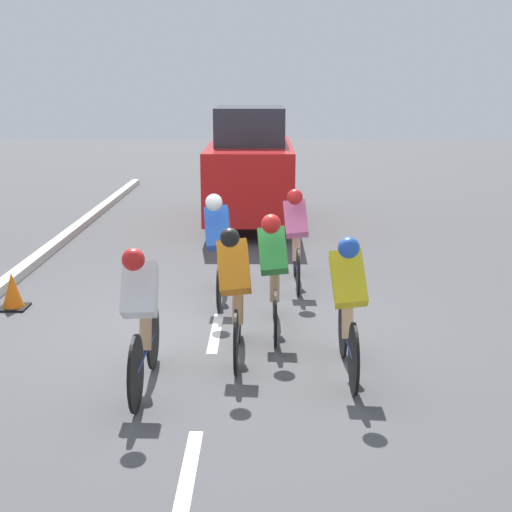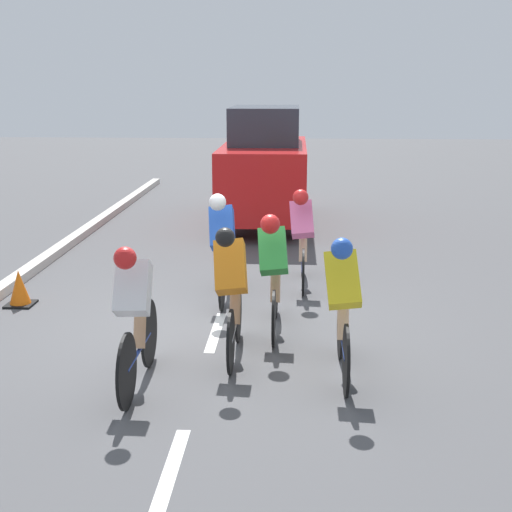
# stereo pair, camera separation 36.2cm
# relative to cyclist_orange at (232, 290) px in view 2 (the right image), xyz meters

# --- Properties ---
(ground_plane) EXTENTS (60.00, 60.00, 0.00)m
(ground_plane) POSITION_rel_cyclist_orange_xyz_m (0.27, -0.95, -0.78)
(ground_plane) COLOR #4C4C4F
(lane_stripe_near) EXTENTS (0.12, 1.40, 0.01)m
(lane_stripe_near) POSITION_rel_cyclist_orange_xyz_m (0.27, 2.38, -0.77)
(lane_stripe_near) COLOR white
(lane_stripe_near) RESTS_ON ground
(lane_stripe_mid) EXTENTS (0.12, 1.40, 0.01)m
(lane_stripe_mid) POSITION_rel_cyclist_orange_xyz_m (0.27, -0.82, -0.77)
(lane_stripe_mid) COLOR white
(lane_stripe_mid) RESTS_ON ground
(lane_stripe_far) EXTENTS (0.12, 1.40, 0.01)m
(lane_stripe_far) POSITION_rel_cyclist_orange_xyz_m (0.27, -4.02, -0.77)
(lane_stripe_far) COLOR white
(lane_stripe_far) RESTS_ON ground
(cyclist_orange) EXTENTS (0.38, 1.63, 1.50)m
(cyclist_orange) POSITION_rel_cyclist_orange_xyz_m (0.00, 0.00, 0.00)
(cyclist_orange) COLOR black
(cyclist_orange) RESTS_ON ground
(cyclist_green) EXTENTS (0.37, 1.70, 1.49)m
(cyclist_green) POSITION_rel_cyclist_orange_xyz_m (-0.42, -0.84, 0.01)
(cyclist_green) COLOR black
(cyclist_green) RESTS_ON ground
(cyclist_blue) EXTENTS (0.38, 1.66, 1.52)m
(cyclist_blue) POSITION_rel_cyclist_orange_xyz_m (0.31, -2.08, 0.03)
(cyclist_blue) COLOR black
(cyclist_blue) RESTS_ON ground
(cyclist_white) EXTENTS (0.34, 1.74, 1.49)m
(cyclist_white) POSITION_rel_cyclist_orange_xyz_m (0.86, 0.83, -0.02)
(cyclist_white) COLOR black
(cyclist_white) RESTS_ON ground
(cyclist_pink) EXTENTS (0.37, 1.72, 1.48)m
(cyclist_pink) POSITION_rel_cyclist_orange_xyz_m (-0.77, -2.83, -0.00)
(cyclist_pink) COLOR black
(cyclist_pink) RESTS_ON ground
(cyclist_yellow) EXTENTS (0.38, 1.67, 1.51)m
(cyclist_yellow) POSITION_rel_cyclist_orange_xyz_m (-1.15, 0.46, 0.00)
(cyclist_yellow) COLOR black
(cyclist_yellow) RESTS_ON ground
(support_car) EXTENTS (1.70, 4.30, 2.43)m
(support_car) POSITION_rel_cyclist_orange_xyz_m (-0.01, -7.62, 0.42)
(support_car) COLOR black
(support_car) RESTS_ON ground
(traffic_cone) EXTENTS (0.36, 0.36, 0.49)m
(traffic_cone) POSITION_rel_cyclist_orange_xyz_m (3.02, -1.72, -0.54)
(traffic_cone) COLOR black
(traffic_cone) RESTS_ON ground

